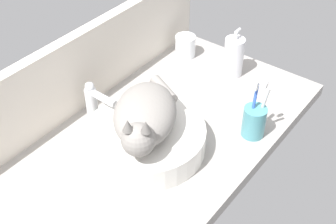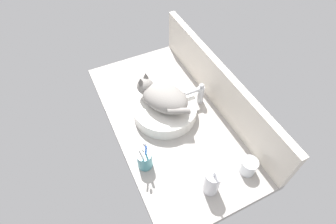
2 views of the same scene
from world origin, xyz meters
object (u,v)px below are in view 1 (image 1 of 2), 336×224
(sink_basin, at_px, (146,138))
(water_glass, at_px, (185,47))
(cat, at_px, (145,116))
(soap_dispenser, at_px, (234,57))
(toothbrush_cup, at_px, (254,121))
(faucet, at_px, (94,101))

(sink_basin, relative_size, water_glass, 4.27)
(cat, bearing_deg, water_glass, 23.25)
(soap_dispenser, bearing_deg, toothbrush_cup, -137.50)
(sink_basin, distance_m, toothbrush_cup, 0.32)
(soap_dispenser, xyz_separation_m, toothbrush_cup, (-0.23, -0.21, -0.02))
(faucet, relative_size, water_glass, 1.72)
(water_glass, bearing_deg, cat, -156.75)
(sink_basin, distance_m, cat, 0.10)
(faucet, xyz_separation_m, water_glass, (0.46, -0.01, -0.04))
(cat, height_order, faucet, cat)
(sink_basin, distance_m, soap_dispenser, 0.47)
(faucet, bearing_deg, cat, -93.75)
(cat, relative_size, water_glass, 3.82)
(cat, bearing_deg, sink_basin, 34.64)
(soap_dispenser, xyz_separation_m, water_glass, (-0.00, 0.20, -0.04))
(sink_basin, bearing_deg, soap_dispenser, -0.31)
(soap_dispenser, height_order, water_glass, soap_dispenser)
(soap_dispenser, bearing_deg, faucet, 156.17)
(cat, distance_m, soap_dispenser, 0.48)
(soap_dispenser, bearing_deg, water_glass, 91.00)
(sink_basin, distance_m, faucet, 0.21)
(sink_basin, height_order, water_glass, water_glass)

